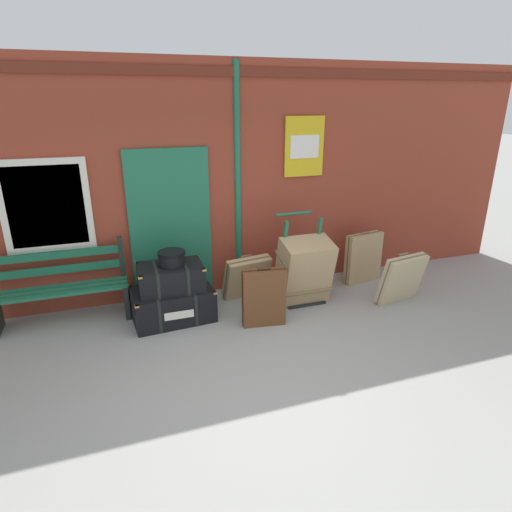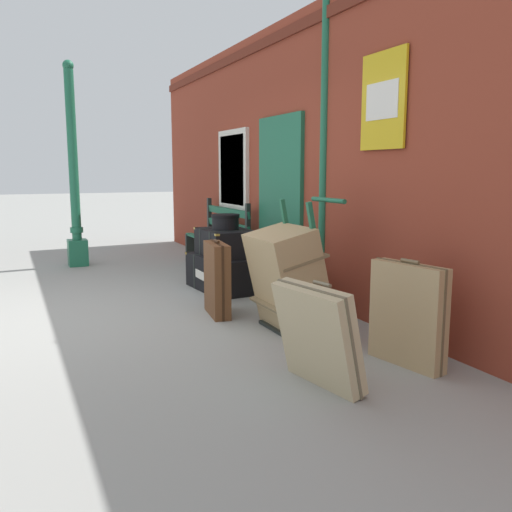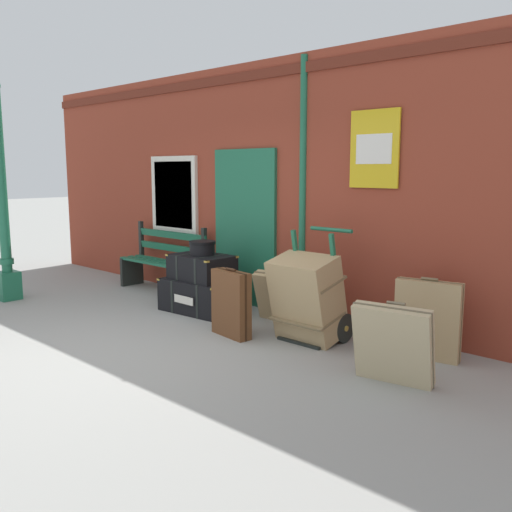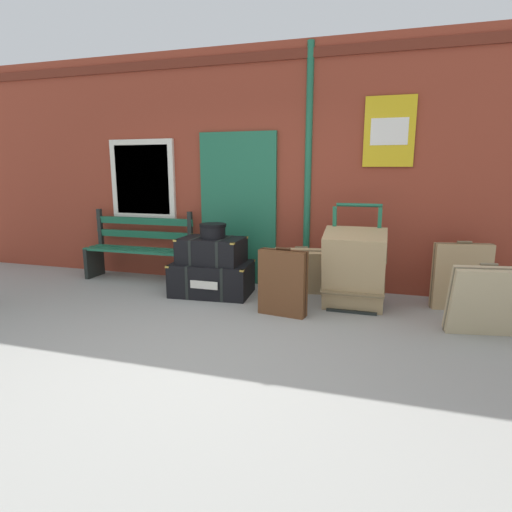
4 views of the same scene
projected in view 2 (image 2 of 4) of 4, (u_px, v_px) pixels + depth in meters
ground_plane at (84, 316)px, 5.42m from camera, size 60.00×60.00×0.00m
brick_facade at (309, 157)px, 6.26m from camera, size 10.40×0.35×3.20m
lamp_post at (75, 190)px, 8.11m from camera, size 0.28×0.28×3.03m
platform_bench at (218, 239)px, 7.92m from camera, size 1.60×0.43×1.01m
steamer_trunk_base at (225, 273)px, 6.61m from camera, size 1.06×0.72×0.43m
steamer_trunk_middle at (226, 243)px, 6.55m from camera, size 0.81×0.56×0.33m
round_hatbox at (225, 221)px, 6.48m from camera, size 0.34×0.34×0.19m
porters_trolley at (304, 298)px, 5.02m from camera, size 0.71×0.60×1.20m
large_brown_trunk at (288, 278)px, 4.91m from camera, size 0.70×0.63×0.96m
suitcase_tan at (408, 315)px, 4.03m from camera, size 0.64×0.26×0.81m
suitcase_beige at (291, 279)px, 5.74m from camera, size 0.70×0.44×0.63m
suitcase_charcoal at (217, 279)px, 5.42m from camera, size 0.55×0.24×0.77m
suitcase_oxblood at (318, 336)px, 3.61m from camera, size 0.71×0.41×0.72m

